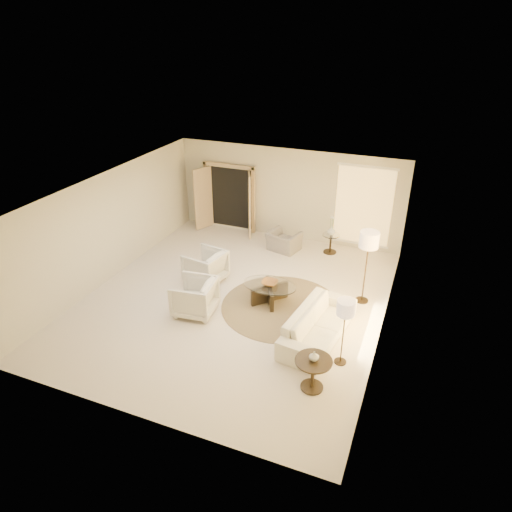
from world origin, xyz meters
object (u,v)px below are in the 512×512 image
at_px(end_vase, 314,356).
at_px(armchair_right, 194,295).
at_px(bowl, 270,283).
at_px(sofa, 319,324).
at_px(accent_chair, 284,238).
at_px(end_table, 313,369).
at_px(side_table, 331,242).
at_px(coffee_table, 270,291).
at_px(side_vase, 332,230).
at_px(floor_lamp_far, 346,311).
at_px(armchair_left, 205,265).
at_px(floor_lamp_near, 369,243).

bearing_deg(end_vase, armchair_right, 156.62).
bearing_deg(end_vase, bowl, 125.38).
distance_m(sofa, accent_chair, 4.24).
relative_size(accent_chair, end_table, 1.28).
distance_m(bowl, end_vase, 3.03).
distance_m(accent_chair, end_vase, 5.75).
bearing_deg(side_table, bowl, -103.25).
distance_m(coffee_table, side_vase, 3.26).
height_order(armchair_right, end_vase, armchair_right).
bearing_deg(sofa, side_vase, 17.79).
bearing_deg(floor_lamp_far, side_vase, 105.95).
distance_m(coffee_table, end_table, 3.02).
xyz_separation_m(bowl, side_vase, (0.74, 3.15, 0.18)).
xyz_separation_m(armchair_left, end_table, (3.65, -2.79, -0.02)).
bearing_deg(end_vase, end_table, 90.00).
height_order(armchair_left, armchair_right, armchair_right).
bearing_deg(floor_lamp_near, armchair_right, -151.31).
xyz_separation_m(accent_chair, side_table, (1.33, 0.37, -0.04)).
bearing_deg(armchair_right, side_vase, 145.64).
relative_size(side_table, end_vase, 3.05).
xyz_separation_m(armchair_left, side_table, (2.64, 2.82, -0.12)).
xyz_separation_m(accent_chair, floor_lamp_far, (2.67, -4.34, 0.85)).
distance_m(armchair_left, armchair_right, 1.48).
relative_size(armchair_right, side_table, 1.61).
relative_size(armchair_left, armchair_right, 1.00).
bearing_deg(armchair_left, sofa, 79.66).
bearing_deg(accent_chair, bowl, 116.09).
height_order(sofa, armchair_right, armchair_right).
distance_m(sofa, end_vase, 1.60).
distance_m(armchair_right, end_table, 3.49).
bearing_deg(floor_lamp_far, end_table, -110.62).
bearing_deg(accent_chair, side_vase, -150.31).
height_order(floor_lamp_near, end_vase, floor_lamp_near).
bearing_deg(end_vase, sofa, 100.87).
height_order(bowl, end_vase, end_vase).
height_order(accent_chair, side_vase, side_vase).
relative_size(floor_lamp_far, bowl, 3.78).
distance_m(armchair_right, bowl, 1.81).
height_order(floor_lamp_far, bowl, floor_lamp_far).
xyz_separation_m(armchair_right, accent_chair, (0.87, 3.86, -0.08)).
bearing_deg(floor_lamp_far, sofa, 135.40).
xyz_separation_m(bowl, end_vase, (1.75, -2.46, 0.22)).
height_order(accent_chair, side_table, accent_chair).
bearing_deg(floor_lamp_near, end_vase, -95.82).
xyz_separation_m(armchair_right, end_vase, (3.20, -1.38, 0.27)).
distance_m(sofa, end_table, 1.56).
bearing_deg(armchair_right, bowl, 119.61).
xyz_separation_m(coffee_table, floor_lamp_near, (2.09, 0.86, 1.27)).
bearing_deg(accent_chair, floor_lamp_near, 158.53).
distance_m(bowl, side_vase, 3.24).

